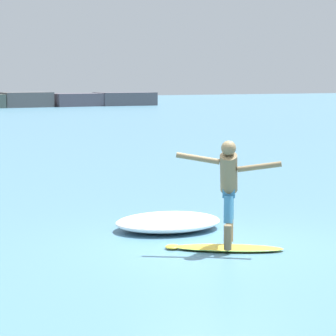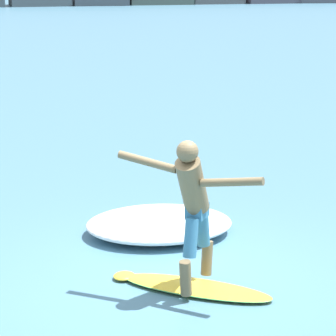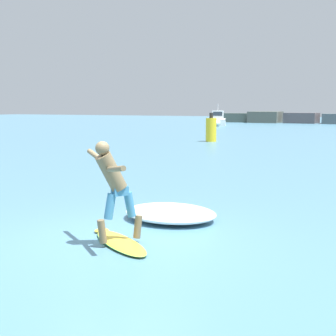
{
  "view_description": "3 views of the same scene",
  "coord_description": "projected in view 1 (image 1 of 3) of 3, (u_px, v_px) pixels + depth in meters",
  "views": [
    {
      "loc": [
        -6.93,
        -11.0,
        2.83
      ],
      "look_at": [
        0.02,
        1.58,
        1.19
      ],
      "focal_mm": 85.0,
      "sensor_mm": 36.0,
      "label": 1
    },
    {
      "loc": [
        -1.99,
        -8.48,
        3.68
      ],
      "look_at": [
        0.07,
        0.94,
        1.16
      ],
      "focal_mm": 85.0,
      "sensor_mm": 36.0,
      "label": 2
    },
    {
      "loc": [
        4.44,
        -7.01,
        2.42
      ],
      "look_at": [
        0.47,
        0.99,
        1.23
      ],
      "focal_mm": 50.0,
      "sensor_mm": 36.0,
      "label": 3
    }
  ],
  "objects": [
    {
      "name": "wave_foam_at_tail",
      "position": [
        168.0,
        222.0,
        14.81
      ],
      "size": [
        2.1,
        1.68,
        0.3
      ],
      "color": "white",
      "rests_on": "ground"
    },
    {
      "name": "ground_plane",
      "position": [
        213.0,
        248.0,
        13.22
      ],
      "size": [
        200.0,
        200.0,
        0.0
      ],
      "primitive_type": "plane",
      "color": "teal"
    },
    {
      "name": "surfer",
      "position": [
        229.0,
        183.0,
        12.82
      ],
      "size": [
        1.42,
        1.13,
        1.76
      ],
      "color": "brown",
      "rests_on": "surfboard"
    },
    {
      "name": "surfboard",
      "position": [
        226.0,
        248.0,
        13.07
      ],
      "size": [
        1.84,
        1.47,
        0.21
      ],
      "color": "yellow",
      "rests_on": "ground"
    }
  ]
}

